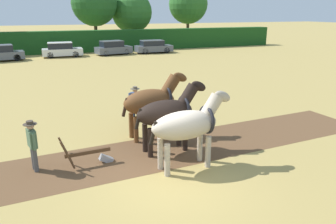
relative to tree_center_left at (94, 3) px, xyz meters
name	(u,v)px	position (x,y,z in m)	size (l,w,h in m)	color
ground_plane	(168,179)	(-4.36, -37.74, -5.78)	(240.00, 240.00, 0.00)	#A88E4C
plowed_furrow_strip	(57,171)	(-7.36, -35.99, -5.78)	(24.61, 2.85, 0.01)	brown
hedgerow	(66,42)	(-4.36, -4.69, -4.51)	(56.29, 1.66, 2.55)	#194719
tree_center_left	(94,3)	(0.00, 0.00, 0.00)	(6.00, 6.00, 8.79)	#423323
tree_center	(132,12)	(5.43, 1.31, -1.17)	(5.74, 5.74, 7.49)	brown
tree_center_right	(188,4)	(14.19, 1.22, 0.00)	(5.83, 5.83, 8.71)	#423323
draft_horse_lead_left	(188,125)	(-3.48, -37.21, -4.36)	(2.86, 1.07, 2.47)	#B2A38E
draft_horse_lead_right	(168,112)	(-3.56, -35.75, -4.36)	(2.77, 1.05, 2.50)	black
draft_horse_trail_left	(152,101)	(-3.65, -34.30, -4.33)	(2.78, 1.15, 2.57)	brown
plow	(92,155)	(-6.26, -35.92, -5.46)	(1.69, 0.48, 1.13)	#4C331E
farmer_at_plow	(32,142)	(-7.98, -35.69, -4.84)	(0.41, 0.63, 1.63)	#4C4C4C
farmer_beside_team	(135,102)	(-3.75, -32.27, -4.85)	(0.51, 0.44, 1.61)	#28334C
parked_car_left	(1,53)	(-10.95, -9.42, -5.02)	(4.15, 2.29, 1.60)	#565B66
parked_car_center_left	(62,50)	(-5.16, -8.28, -5.03)	(4.22, 1.93, 1.56)	silver
parked_car_center	(113,48)	(0.43, -8.45, -5.03)	(4.26, 2.44, 1.58)	#565B66
parked_car_center_right	(153,47)	(5.22, -8.57, -5.06)	(4.33, 1.82, 1.50)	#565B66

